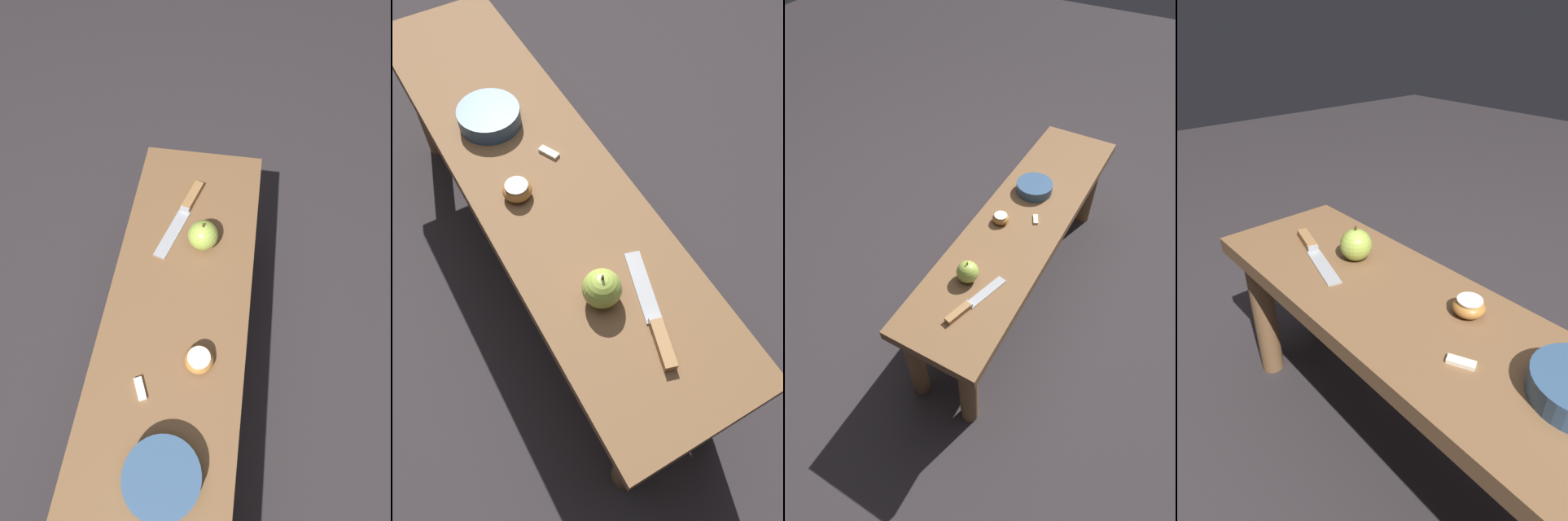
{
  "view_description": "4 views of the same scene",
  "coord_description": "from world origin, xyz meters",
  "views": [
    {
      "loc": [
        0.19,
        0.1,
        1.34
      ],
      "look_at": [
        -0.3,
        0.03,
        0.48
      ],
      "focal_mm": 28.0,
      "sensor_mm": 36.0,
      "label": 1
    },
    {
      "loc": [
        -0.74,
        0.28,
        1.33
      ],
      "look_at": [
        -0.3,
        0.03,
        0.48
      ],
      "focal_mm": 35.0,
      "sensor_mm": 36.0,
      "label": 2
    },
    {
      "loc": [
        -1.1,
        -0.42,
        1.54
      ],
      "look_at": [
        -0.3,
        0.03,
        0.48
      ],
      "focal_mm": 28.0,
      "sensor_mm": 36.0,
      "label": 3
    },
    {
      "loc": [
        0.29,
        -0.48,
        0.95
      ],
      "look_at": [
        -0.3,
        0.03,
        0.48
      ],
      "focal_mm": 28.0,
      "sensor_mm": 36.0,
      "label": 4
    }
  ],
  "objects": [
    {
      "name": "apple_slice_near_knife",
      "position": [
        0.02,
        -0.05,
        0.46
      ],
      "size": [
        0.05,
        0.04,
        0.01
      ],
      "color": "white",
      "rests_on": "wooden_bench"
    },
    {
      "name": "knife",
      "position": [
        -0.47,
        -0.02,
        0.46
      ],
      "size": [
        0.25,
        0.1,
        0.02
      ],
      "rotation": [
        0.0,
        0.0,
        -0.28
      ],
      "color": "#9EA0A5",
      "rests_on": "wooden_bench"
    },
    {
      "name": "ground_plane",
      "position": [
        0.0,
        0.0,
        0.0
      ],
      "size": [
        8.0,
        8.0,
        0.0
      ],
      "primitive_type": "plane",
      "color": "#2D282B"
    },
    {
      "name": "bowl",
      "position": [
        0.17,
        0.03,
        0.47
      ],
      "size": [
        0.15,
        0.15,
        0.04
      ],
      "color": "#335175",
      "rests_on": "wooden_bench"
    },
    {
      "name": "wooden_bench",
      "position": [
        0.0,
        0.0,
        0.37
      ],
      "size": [
        1.36,
        0.34,
        0.45
      ],
      "color": "brown",
      "rests_on": "ground_plane"
    },
    {
      "name": "apple_cut",
      "position": [
        -0.06,
        0.07,
        0.47
      ],
      "size": [
        0.06,
        0.06,
        0.04
      ],
      "color": "#B27233",
      "rests_on": "wooden_bench"
    },
    {
      "name": "apple_whole",
      "position": [
        -0.37,
        0.04,
        0.49
      ],
      "size": [
        0.08,
        0.08,
        0.09
      ],
      "color": "#9EB747",
      "rests_on": "wooden_bench"
    }
  ]
}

